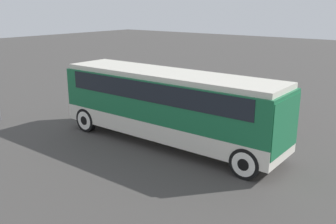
{
  "coord_description": "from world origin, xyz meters",
  "views": [
    {
      "loc": [
        9.76,
        -12.54,
        5.99
      ],
      "look_at": [
        0.0,
        0.0,
        1.46
      ],
      "focal_mm": 40.0,
      "sensor_mm": 36.0,
      "label": 1
    }
  ],
  "objects": [
    {
      "name": "parked_car_near",
      "position": [
        -0.03,
        5.3,
        0.72
      ],
      "size": [
        4.19,
        1.84,
        1.45
      ],
      "color": "maroon",
      "rests_on": "ground_plane"
    },
    {
      "name": "ground_plane",
      "position": [
        0.0,
        0.0,
        0.0
      ],
      "size": [
        120.0,
        120.0,
        0.0
      ],
      "primitive_type": "plane",
      "color": "#423F3D"
    },
    {
      "name": "parked_car_mid",
      "position": [
        -0.17,
        7.82,
        0.67
      ],
      "size": [
        4.45,
        1.82,
        1.35
      ],
      "color": "#7A6B5B",
      "rests_on": "ground_plane"
    },
    {
      "name": "tour_bus",
      "position": [
        0.1,
        0.0,
        1.97
      ],
      "size": [
        10.64,
        2.63,
        3.25
      ],
      "color": "silver",
      "rests_on": "ground_plane"
    }
  ]
}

